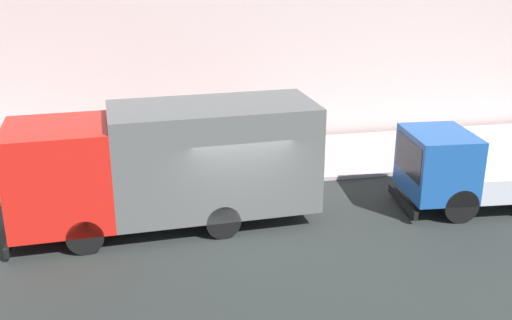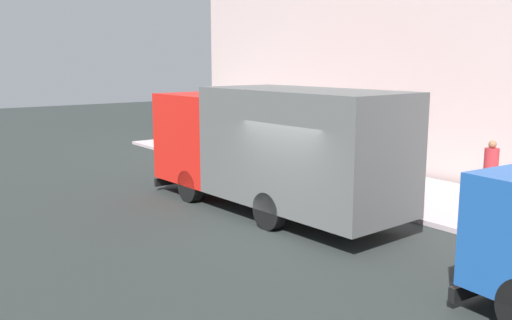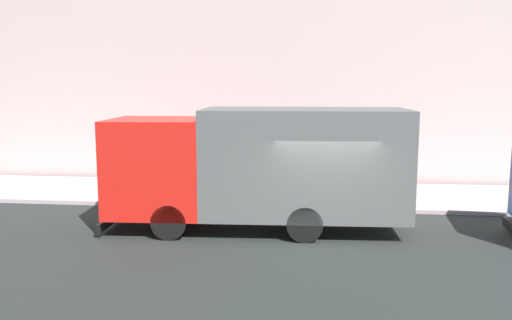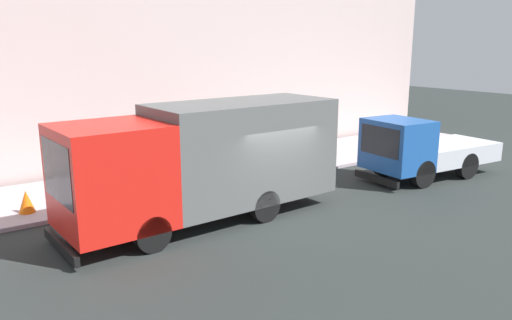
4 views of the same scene
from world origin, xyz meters
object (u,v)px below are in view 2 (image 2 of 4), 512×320
traffic_cone_orange (269,160)px  street_sign_post (372,151)px  pedestrian_standing (402,162)px  pedestrian_third (491,169)px  large_utility_truck (270,145)px  pedestrian_walking (392,150)px

traffic_cone_orange → street_sign_post: (-0.67, -5.26, 1.06)m
pedestrian_standing → street_sign_post: street_sign_post is taller
pedestrian_third → street_sign_post: size_ratio=0.70×
pedestrian_third → traffic_cone_orange: (-2.18, 6.98, -0.53)m
large_utility_truck → pedestrian_standing: large_utility_truck is taller
traffic_cone_orange → street_sign_post: size_ratio=0.28×
pedestrian_walking → pedestrian_standing: pedestrian_walking is taller
traffic_cone_orange → pedestrian_walking: bearing=-55.9°
traffic_cone_orange → pedestrian_third: bearing=-72.7°
pedestrian_third → traffic_cone_orange: bearing=-154.0°
pedestrian_third → pedestrian_standing: bearing=-142.0°
pedestrian_walking → street_sign_post: bearing=-26.0°
pedestrian_standing → street_sign_post: size_ratio=0.70×
pedestrian_standing → large_utility_truck: bearing=-93.8°
large_utility_truck → street_sign_post: bearing=-28.8°
pedestrian_walking → pedestrian_third: size_ratio=1.03×
large_utility_truck → traffic_cone_orange: size_ratio=12.34×
traffic_cone_orange → street_sign_post: 5.41m
pedestrian_standing → street_sign_post: (-1.70, -0.33, 0.54)m
pedestrian_walking → street_sign_post: (-3.02, -1.80, 0.49)m
pedestrian_standing → pedestrian_third: bearing=37.5°
traffic_cone_orange → street_sign_post: street_sign_post is taller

